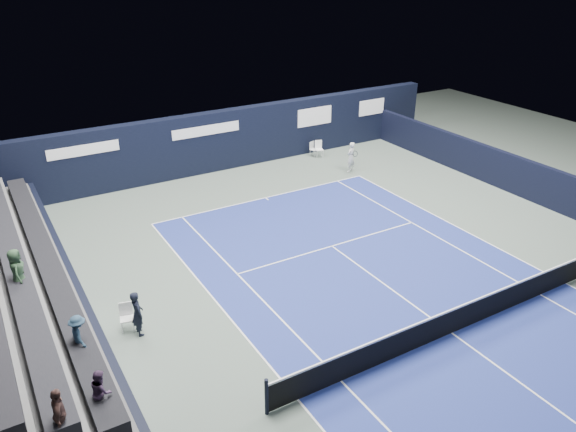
# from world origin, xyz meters

# --- Properties ---
(ground) EXTENTS (48.00, 48.00, 0.00)m
(ground) POSITION_xyz_m (0.00, 2.00, 0.00)
(ground) COLOR #516057
(ground) RESTS_ON ground
(court_surface) EXTENTS (10.97, 23.77, 0.01)m
(court_surface) POSITION_xyz_m (0.00, 0.00, 0.00)
(court_surface) COLOR navy
(court_surface) RESTS_ON ground
(enclosure_wall_right) EXTENTS (0.30, 22.00, 1.80)m
(enclosure_wall_right) POSITION_xyz_m (10.50, 6.00, 0.90)
(enclosure_wall_right) COLOR black
(enclosure_wall_right) RESTS_ON ground
(folding_chair_back_a) EXTENTS (0.46, 0.45, 0.82)m
(folding_chair_back_a) POSITION_xyz_m (5.13, 15.73, 0.46)
(folding_chair_back_a) COLOR white
(folding_chair_back_a) RESTS_ON ground
(folding_chair_back_b) EXTENTS (0.50, 0.49, 0.92)m
(folding_chair_back_b) POSITION_xyz_m (5.35, 15.47, 0.53)
(folding_chair_back_b) COLOR white
(folding_chair_back_b) RESTS_ON ground
(line_judge_chair) EXTENTS (0.48, 0.47, 0.90)m
(line_judge_chair) POSITION_xyz_m (-8.40, 5.24, 0.51)
(line_judge_chair) COLOR white
(line_judge_chair) RESTS_ON ground
(line_judge) EXTENTS (0.36, 0.54, 1.47)m
(line_judge) POSITION_xyz_m (-8.16, 4.82, 0.74)
(line_judge) COLOR black
(line_judge) RESTS_ON ground
(court_markings) EXTENTS (11.03, 23.83, 0.00)m
(court_markings) POSITION_xyz_m (0.00, 0.00, 0.01)
(court_markings) COLOR white
(court_markings) RESTS_ON court_surface
(tennis_net) EXTENTS (12.90, 0.10, 1.10)m
(tennis_net) POSITION_xyz_m (0.00, 0.00, 0.51)
(tennis_net) COLOR black
(tennis_net) RESTS_ON ground
(back_sponsor_wall) EXTENTS (26.00, 0.63, 3.10)m
(back_sponsor_wall) POSITION_xyz_m (0.01, 16.50, 1.55)
(back_sponsor_wall) COLOR black
(back_sponsor_wall) RESTS_ON ground
(side_barrier_left) EXTENTS (0.33, 22.00, 1.20)m
(side_barrier_left) POSITION_xyz_m (-9.50, 5.97, 0.60)
(side_barrier_left) COLOR black
(side_barrier_left) RESTS_ON ground
(tennis_player) EXTENTS (0.68, 0.90, 1.57)m
(tennis_player) POSITION_xyz_m (5.49, 12.69, 0.79)
(tennis_player) COLOR silver
(tennis_player) RESTS_ON ground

